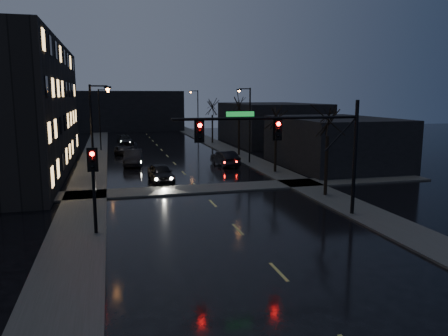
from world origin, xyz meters
TOP-DOWN VIEW (x-y plane):
  - ground at (0.00, 0.00)m, footprint 160.00×160.00m
  - sidewalk_left at (-8.50, 35.00)m, footprint 3.00×140.00m
  - sidewalk_right at (8.50, 35.00)m, footprint 3.00×140.00m
  - sidewalk_cross at (0.00, 18.50)m, footprint 40.00×3.00m
  - commercial_right_near at (15.50, 26.00)m, footprint 10.00×14.00m
  - commercial_right_far at (17.00, 48.00)m, footprint 12.00×18.00m
  - far_block at (-3.00, 78.00)m, footprint 22.00×10.00m
  - signal_mast at (3.85, 9.00)m, footprint 11.11×0.41m
  - signal_pole_left at (-7.50, 8.99)m, footprint 0.35×0.41m
  - tree_near at (8.40, 14.00)m, footprint 3.52×3.52m
  - tree_mid_a at (8.40, 24.00)m, footprint 3.30×3.30m
  - tree_mid_b at (8.40, 36.00)m, footprint 3.74×3.74m
  - tree_far at (8.40, 50.00)m, footprint 3.43×3.43m
  - streetlight_l_near at (-7.58, 18.00)m, footprint 1.53×0.28m
  - streetlight_l_far at (-7.58, 45.00)m, footprint 1.53×0.28m
  - streetlight_r_mid at (7.58, 30.00)m, footprint 1.53×0.28m
  - streetlight_r_far at (7.58, 58.00)m, footprint 1.53×0.28m
  - oncoming_car_a at (-2.55, 22.46)m, footprint 2.14×4.59m
  - oncoming_car_b at (-4.35, 31.87)m, footprint 2.27×5.16m
  - oncoming_car_c at (-4.70, 41.81)m, footprint 3.19×5.74m
  - oncoming_car_d at (-4.46, 51.77)m, footprint 2.42×4.93m
  - lead_car at (4.86, 29.20)m, footprint 2.15×4.85m

SIDE VIEW (x-z plane):
  - ground at x=0.00m, z-range 0.00..0.00m
  - sidewalk_left at x=-8.50m, z-range 0.00..0.12m
  - sidewalk_right at x=8.50m, z-range 0.00..0.12m
  - sidewalk_cross at x=0.00m, z-range 0.00..0.12m
  - oncoming_car_d at x=-4.46m, z-range 0.00..1.38m
  - oncoming_car_c at x=-4.70m, z-range 0.00..1.52m
  - oncoming_car_a at x=-2.55m, z-range 0.00..1.52m
  - lead_car at x=4.86m, z-range 0.00..1.55m
  - oncoming_car_b at x=-4.35m, z-range 0.00..1.65m
  - commercial_right_near at x=15.50m, z-range 0.00..5.00m
  - commercial_right_far at x=17.00m, z-range 0.00..6.00m
  - signal_pole_left at x=-7.50m, z-range 0.75..5.27m
  - far_block at x=-3.00m, z-range 0.00..8.00m
  - streetlight_l_near at x=-7.58m, z-range 0.77..8.77m
  - streetlight_l_far at x=-7.58m, z-range 0.77..8.77m
  - streetlight_r_mid at x=7.58m, z-range 0.77..8.77m
  - streetlight_r_far at x=7.58m, z-range 0.77..8.77m
  - signal_mast at x=3.85m, z-range 1.37..8.37m
  - tree_mid_a at x=8.40m, z-range 2.04..9.61m
  - tree_far at x=8.40m, z-range 2.12..10.00m
  - tree_near at x=8.40m, z-range 2.18..10.26m
  - tree_mid_b at x=8.40m, z-range 2.32..10.90m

